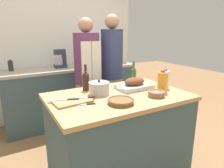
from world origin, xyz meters
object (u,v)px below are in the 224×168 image
wicker_basket (121,101)px  cutting_board (73,102)px  milk_jug (165,79)px  knife_chef (65,100)px  person_cook_aproned (87,74)px  wine_glass_left (120,86)px  knife_paring (86,97)px  stand_mixer (60,60)px  condiment_bottle_extra (91,59)px  condiment_bottle_short (91,60)px  stock_pot (99,88)px  person_cook_guest (112,69)px  mixing_bowl (156,93)px  wine_bottle_dark (133,74)px  knife_bread (85,104)px  condiment_bottle_tall (11,66)px  juice_jug (162,82)px  wine_bottle_green (86,80)px

wicker_basket → cutting_board: 0.42m
milk_jug → knife_chef: (-1.07, 0.11, -0.08)m
knife_chef → person_cook_aproned: (0.54, 0.78, 0.02)m
wine_glass_left → knife_paring: wine_glass_left is taller
stand_mixer → condiment_bottle_extra: (0.59, 0.15, -0.05)m
cutting_board → condiment_bottle_short: 1.65m
milk_jug → condiment_bottle_short: bearing=98.1°
stock_pot → person_cook_guest: person_cook_guest is taller
stand_mixer → person_cook_guest: (0.55, -0.65, -0.08)m
wicker_basket → stock_pot: bearing=97.0°
mixing_bowl → person_cook_aproned: (-0.26, 1.06, 0.01)m
mixing_bowl → wine_bottle_dark: bearing=76.3°
wine_glass_left → knife_bread: wine_glass_left is taller
condiment_bottle_tall → person_cook_aproned: (0.87, -0.73, -0.08)m
stock_pot → mixing_bowl: (0.44, -0.34, -0.03)m
wine_glass_left → person_cook_aproned: bearing=88.0°
wine_bottle_dark → knife_chef: 0.99m
knife_chef → person_cook_guest: person_cook_guest is taller
wicker_basket → wine_glass_left: (0.11, 0.19, 0.07)m
wine_glass_left → stand_mixer: size_ratio=0.45×
condiment_bottle_extra → person_cook_aproned: 0.91m
stock_pot → condiment_bottle_short: 1.41m
juice_jug → knife_bread: size_ratio=1.11×
milk_jug → wine_bottle_green: size_ratio=0.77×
knife_paring → person_cook_aproned: 0.89m
knife_paring → person_cook_guest: size_ratio=0.11×
juice_jug → wine_bottle_dark: bearing=91.3°
wine_bottle_green → wine_glass_left: (0.21, -0.33, -0.01)m
mixing_bowl → knife_paring: size_ratio=0.93×
wine_bottle_dark → condiment_bottle_short: (-0.08, 1.09, 0.04)m
condiment_bottle_short → person_cook_aproned: size_ratio=0.12×
cutting_board → stock_pot: bearing=19.8°
person_cook_aproned → milk_jug: bearing=-58.0°
mixing_bowl → person_cook_guest: (0.12, 1.06, 0.05)m
juice_jug → knife_chef: bearing=168.1°
knife_chef → mixing_bowl: bearing=-19.4°
wine_glass_left → wicker_basket: bearing=-118.9°
condiment_bottle_short → person_cook_aproned: 0.68m
person_cook_guest → mixing_bowl: bearing=-107.4°
milk_jug → mixing_bowl: bearing=-147.7°
knife_paring → person_cook_aproned: size_ratio=0.11×
wine_bottle_dark → condiment_bottle_tall: size_ratio=1.56×
wine_bottle_green → knife_paring: size_ratio=1.53×
cutting_board → condiment_bottle_extra: size_ratio=2.19×
wine_glass_left → condiment_bottle_extra: 1.73m
knife_bread → person_cook_guest: person_cook_guest is taller
milk_jug → person_cook_aproned: (-0.53, 0.89, -0.05)m
person_cook_aproned → person_cook_guest: 0.38m
knife_bread → person_cook_aproned: person_cook_aproned is taller
wicker_basket → knife_bread: size_ratio=1.16×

